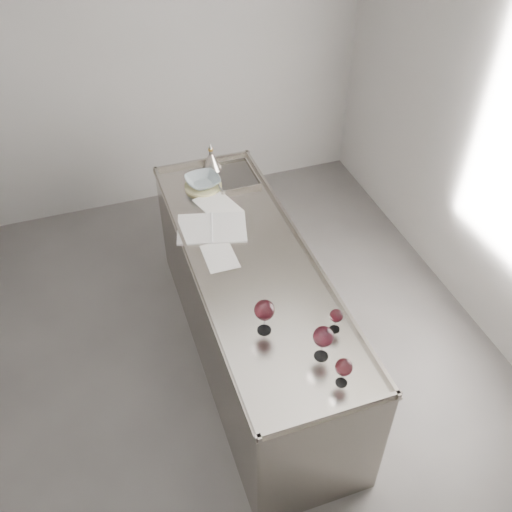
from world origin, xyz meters
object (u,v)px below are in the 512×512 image
object	(u,v)px
wine_glass_left	(264,311)
ceramic_bowl	(203,181)
notebook	(212,228)
wine_glass_middle	(344,368)
wine_glass_small	(336,316)
counter	(252,310)
wine_funnel	(211,161)
wine_glass_right	(323,337)

from	to	relation	value
wine_glass_left	ceramic_bowl	world-z (taller)	wine_glass_left
notebook	ceramic_bowl	world-z (taller)	ceramic_bowl
wine_glass_middle	wine_glass_small	bearing A→B (deg)	70.68
ceramic_bowl	counter	bearing A→B (deg)	-84.83
wine_glass_middle	ceramic_bowl	size ratio (longest dim) A/B	0.70
ceramic_bowl	wine_funnel	size ratio (longest dim) A/B	1.11
wine_glass_middle	wine_glass_right	xyz separation A→B (m)	(-0.03, 0.19, 0.03)
wine_glass_middle	wine_glass_small	distance (m)	0.36
counter	wine_glass_small	size ratio (longest dim) A/B	16.19
counter	wine_glass_left	distance (m)	0.86
counter	wine_glass_right	bearing A→B (deg)	-82.86
wine_glass_small	wine_funnel	xyz separation A→B (m)	(-0.21, 1.77, -0.04)
wine_glass_left	wine_glass_middle	bearing A→B (deg)	-61.01
wine_glass_left	wine_glass_small	bearing A→B (deg)	-18.05
wine_glass_middle	wine_glass_right	world-z (taller)	wine_glass_right
wine_glass_right	notebook	bearing A→B (deg)	101.90
wine_glass_small	notebook	size ratio (longest dim) A/B	0.29
wine_glass_right	wine_funnel	bearing A→B (deg)	91.79
notebook	ceramic_bowl	bearing A→B (deg)	96.45
wine_glass_middle	ceramic_bowl	distance (m)	1.91
wine_glass_small	ceramic_bowl	size ratio (longest dim) A/B	0.61
counter	wine_glass_middle	world-z (taller)	wine_glass_middle
notebook	ceramic_bowl	size ratio (longest dim) A/B	2.13
wine_glass_left	wine_glass_middle	xyz separation A→B (m)	(0.25, -0.46, -0.03)
wine_glass_middle	notebook	size ratio (longest dim) A/B	0.33
wine_glass_middle	notebook	distance (m)	1.44
wine_glass_right	ceramic_bowl	bearing A→B (deg)	96.14
wine_glass_right	wine_funnel	distance (m)	1.92
counter	notebook	size ratio (longest dim) A/B	4.62
wine_glass_middle	wine_glass_small	size ratio (longest dim) A/B	1.16
wine_glass_small	wine_funnel	bearing A→B (deg)	96.63
counter	notebook	distance (m)	0.62
wine_glass_small	wine_funnel	world-z (taller)	wine_funnel
ceramic_bowl	notebook	bearing A→B (deg)	-98.42
counter	notebook	world-z (taller)	counter
wine_glass_middle	wine_funnel	size ratio (longest dim) A/B	0.78
wine_glass_right	wine_glass_small	world-z (taller)	wine_glass_right
ceramic_bowl	wine_funnel	world-z (taller)	wine_funnel
wine_glass_left	wine_funnel	world-z (taller)	same
wine_glass_left	notebook	world-z (taller)	wine_glass_left
counter	wine_glass_right	size ratio (longest dim) A/B	11.26
wine_glass_left	wine_glass_small	xyz separation A→B (m)	(0.37, -0.12, -0.05)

